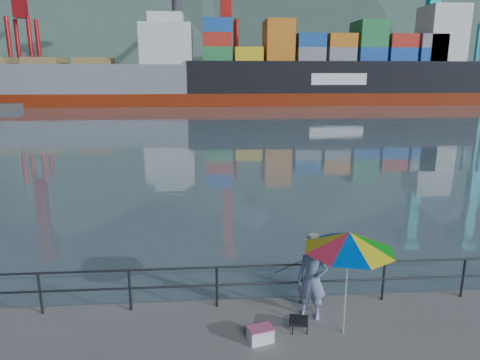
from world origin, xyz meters
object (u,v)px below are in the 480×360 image
bulk_carrier (77,82)px  cooler_bag (260,335)px  beach_umbrella (349,241)px  fisherman (312,280)px  container_ship (341,71)px

bulk_carrier → cooler_bag: bearing=-71.7°
bulk_carrier → beach_umbrella: bearing=-70.4°
fisherman → beach_umbrella: bearing=-28.0°
fisherman → container_ship: 76.07m
beach_umbrella → bulk_carrier: 78.14m
bulk_carrier → container_ship: 48.60m
beach_umbrella → cooler_bag: size_ratio=4.67×
container_ship → cooler_bag: bearing=-108.2°
beach_umbrella → container_ship: bearing=73.0°
cooler_bag → bulk_carrier: (-24.43, 73.72, 3.90)m
fisherman → bulk_carrier: (-25.67, 72.89, 3.13)m
cooler_bag → bulk_carrier: size_ratio=0.01×
beach_umbrella → cooler_bag: 2.64m
fisherman → bulk_carrier: 77.34m
beach_umbrella → cooler_bag: bearing=-175.5°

